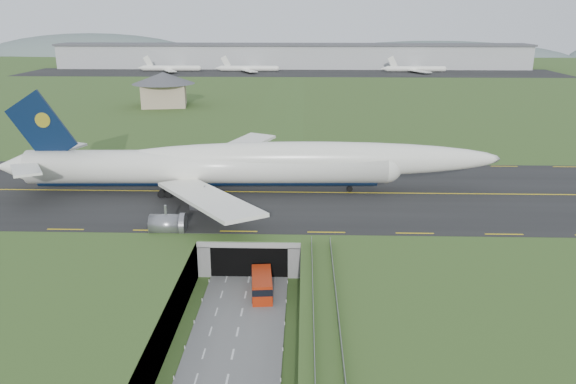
{
  "coord_description": "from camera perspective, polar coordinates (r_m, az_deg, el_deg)",
  "views": [
    {
      "loc": [
        8.42,
        -71.16,
        39.16
      ],
      "look_at": [
        5.66,
        20.0,
        10.31
      ],
      "focal_mm": 35.0,
      "sensor_mm": 36.0,
      "label": 1
    }
  ],
  "objects": [
    {
      "name": "cargo_terminal",
      "position": [
        371.53,
        0.43,
        13.67
      ],
      "size": [
        320.0,
        67.0,
        15.6
      ],
      "color": "#B2B2B2",
      "rests_on": "ground"
    },
    {
      "name": "shuttle_tram",
      "position": [
        82.68,
        -2.67,
        -9.39
      ],
      "size": [
        3.64,
        7.95,
        3.14
      ],
      "rotation": [
        0.0,
        0.0,
        0.1
      ],
      "color": "#AB260B",
      "rests_on": "ground"
    },
    {
      "name": "distant_hills",
      "position": [
        506.12,
        8.27,
        12.49
      ],
      "size": [
        700.0,
        91.0,
        60.0
      ],
      "color": "slate",
      "rests_on": "ground"
    },
    {
      "name": "trench_road",
      "position": [
        75.16,
        -5.1,
        -13.83
      ],
      "size": [
        12.0,
        75.0,
        0.2
      ],
      "primitive_type": "cube",
      "color": "slate",
      "rests_on": "ground"
    },
    {
      "name": "jumbo_jet",
      "position": [
        108.41,
        -4.54,
        2.74
      ],
      "size": [
        97.63,
        62.26,
        20.6
      ],
      "rotation": [
        0.0,
        0.0,
        0.03
      ],
      "color": "white",
      "rests_on": "ground"
    },
    {
      "name": "service_building",
      "position": [
        219.72,
        -12.51,
        10.45
      ],
      "size": [
        26.89,
        26.89,
        12.71
      ],
      "rotation": [
        0.0,
        0.0,
        0.17
      ],
      "color": "tan",
      "rests_on": "ground"
    },
    {
      "name": "ground",
      "position": [
        81.66,
        -4.48,
        -11.16
      ],
      "size": [
        900.0,
        900.0,
        0.0
      ],
      "primitive_type": "plane",
      "color": "#3A5020",
      "rests_on": "ground"
    },
    {
      "name": "airfield_deck",
      "position": [
        80.27,
        -4.54,
        -9.28
      ],
      "size": [
        800.0,
        800.0,
        6.0
      ],
      "primitive_type": "cube",
      "color": "gray",
      "rests_on": "ground"
    },
    {
      "name": "tunnel_portal",
      "position": [
        95.27,
        -3.48,
        -4.57
      ],
      "size": [
        17.0,
        22.3,
        6.0
      ],
      "color": "gray",
      "rests_on": "ground"
    },
    {
      "name": "taxiway",
      "position": [
        109.61,
        -2.75,
        -0.03
      ],
      "size": [
        800.0,
        44.0,
        0.18
      ],
      "primitive_type": "cube",
      "color": "black",
      "rests_on": "airfield_deck"
    },
    {
      "name": "guideway",
      "position": [
        62.14,
        3.98,
        -15.49
      ],
      "size": [
        3.0,
        53.0,
        7.05
      ],
      "color": "#A8A8A3",
      "rests_on": "ground"
    }
  ]
}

